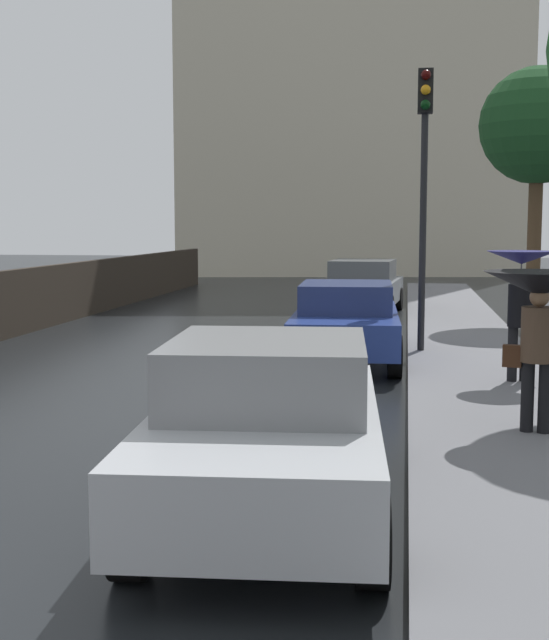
# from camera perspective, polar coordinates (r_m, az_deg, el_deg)

# --- Properties ---
(car_silver_near_kerb) EXTENTS (2.06, 4.17, 1.46)m
(car_silver_near_kerb) POSITION_cam_1_polar(r_m,az_deg,el_deg) (7.03, -0.43, -7.10)
(car_silver_near_kerb) COLOR #B2B5BA
(car_silver_near_kerb) RESTS_ON ground
(car_blue_mid_road) EXTENTS (1.95, 4.30, 1.38)m
(car_blue_mid_road) POSITION_cam_1_polar(r_m,az_deg,el_deg) (14.83, 4.76, -0.07)
(car_blue_mid_road) COLOR navy
(car_blue_mid_road) RESTS_ON ground
(car_grey_behind_camera) EXTENTS (2.12, 4.20, 1.43)m
(car_grey_behind_camera) POSITION_cam_1_polar(r_m,az_deg,el_deg) (22.91, 5.84, 2.22)
(car_grey_behind_camera) COLOR slate
(car_grey_behind_camera) RESTS_ON ground
(pedestrian_with_umbrella_near) EXTENTS (1.18, 1.18, 1.74)m
(pedestrian_with_umbrella_near) POSITION_cam_1_polar(r_m,az_deg,el_deg) (9.59, 17.09, 1.27)
(pedestrian_with_umbrella_near) COLOR black
(pedestrian_with_umbrella_near) RESTS_ON sidewalk_strip
(pedestrian_with_umbrella_far) EXTENTS (0.97, 0.97, 1.86)m
(pedestrian_with_umbrella_far) POSITION_cam_1_polar(r_m,az_deg,el_deg) (12.69, 15.99, 2.46)
(pedestrian_with_umbrella_far) COLOR black
(pedestrian_with_umbrella_far) RESTS_ON sidewalk_strip
(traffic_light) EXTENTS (0.26, 0.39, 4.89)m
(traffic_light) POSITION_cam_1_polar(r_m,az_deg,el_deg) (15.47, 9.86, 10.40)
(traffic_light) COLOR black
(traffic_light) RESTS_ON sidewalk_strip
(street_tree_near) EXTENTS (2.62, 2.62, 5.90)m
(street_tree_near) POSITION_cam_1_polar(r_m,az_deg,el_deg) (20.76, 17.01, 12.05)
(street_tree_near) COLOR #4C3823
(street_tree_near) RESTS_ON ground
(distant_tower) EXTENTS (17.46, 12.97, 26.12)m
(distant_tower) POSITION_cam_1_polar(r_m,az_deg,el_deg) (45.41, 4.70, 19.95)
(distant_tower) COLOR beige
(distant_tower) RESTS_ON ground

